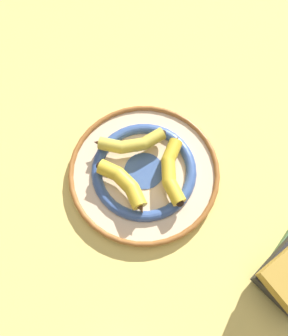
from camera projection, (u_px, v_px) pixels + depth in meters
name	position (u px, v px, depth m)	size (l,w,h in m)	color
ground_plane	(154.00, 182.00, 0.86)	(2.80, 2.80, 0.00)	#E5CC6B
decorative_bowl	(144.00, 171.00, 0.85)	(0.39, 0.39, 0.04)	beige
banana_a	(131.00, 144.00, 0.84)	(0.10, 0.18, 0.03)	gold
banana_b	(171.00, 170.00, 0.81)	(0.18, 0.09, 0.04)	gold
banana_c	(124.00, 184.00, 0.80)	(0.11, 0.16, 0.04)	gold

